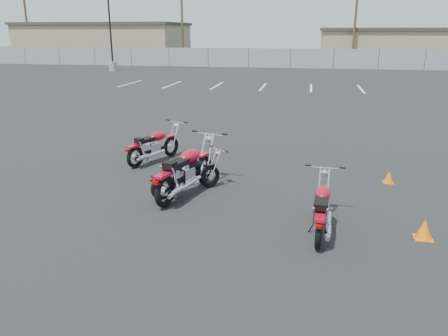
% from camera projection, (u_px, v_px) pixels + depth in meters
% --- Properties ---
extents(ground, '(120.00, 120.00, 0.00)m').
position_uv_depth(ground, '(209.00, 207.00, 8.82)').
color(ground, black).
rests_on(ground, ground).
extents(motorcycle_front_red, '(1.21, 1.94, 0.98)m').
position_uv_depth(motorcycle_front_red, '(154.00, 146.00, 11.73)').
color(motorcycle_front_red, black).
rests_on(motorcycle_front_red, ground).
extents(motorcycle_second_black, '(1.48, 1.55, 0.88)m').
position_uv_depth(motorcycle_second_black, '(187.00, 176.00, 9.45)').
color(motorcycle_second_black, black).
rests_on(motorcycle_second_black, ground).
extents(motorcycle_third_red, '(1.11, 2.35, 1.16)m').
position_uv_depth(motorcycle_third_red, '(186.00, 171.00, 9.34)').
color(motorcycle_third_red, black).
rests_on(motorcycle_third_red, ground).
extents(motorcycle_rear_red, '(0.75, 1.93, 0.94)m').
position_uv_depth(motorcycle_rear_red, '(322.00, 209.00, 7.62)').
color(motorcycle_rear_red, black).
rests_on(motorcycle_rear_red, ground).
extents(training_cone_near, '(0.23, 0.23, 0.28)m').
position_uv_depth(training_cone_near, '(389.00, 177.00, 10.18)').
color(training_cone_near, orange).
rests_on(training_cone_near, ground).
extents(training_cone_far, '(0.30, 0.30, 0.35)m').
position_uv_depth(training_cone_far, '(424.00, 229.00, 7.43)').
color(training_cone_far, orange).
rests_on(training_cone_far, ground).
extents(light_pole_west, '(0.80, 0.70, 9.14)m').
position_uv_depth(light_pole_west, '(111.00, 44.00, 37.87)').
color(light_pole_west, gray).
rests_on(light_pole_west, ground).
extents(chainlink_fence, '(80.06, 0.06, 1.80)m').
position_uv_depth(chainlink_fence, '(290.00, 58.00, 41.33)').
color(chainlink_fence, gray).
rests_on(chainlink_fence, ground).
extents(tan_building_west, '(18.40, 10.40, 4.30)m').
position_uv_depth(tan_building_west, '(106.00, 42.00, 51.47)').
color(tan_building_west, '#9B8964').
rests_on(tan_building_west, ground).
extents(tan_building_east, '(14.40, 9.40, 3.70)m').
position_uv_depth(tan_building_east, '(387.00, 45.00, 47.67)').
color(tan_building_east, '#9B8964').
rests_on(tan_building_east, ground).
extents(utility_pole_a, '(1.80, 0.24, 9.00)m').
position_uv_depth(utility_pole_a, '(26.00, 19.00, 49.34)').
color(utility_pole_a, '#473321').
rests_on(utility_pole_a, ground).
extents(utility_pole_b, '(1.80, 0.24, 9.00)m').
position_uv_depth(utility_pole_b, '(182.00, 18.00, 47.04)').
color(utility_pole_b, '#473321').
rests_on(utility_pole_b, ground).
extents(utility_pole_c, '(1.80, 0.24, 9.00)m').
position_uv_depth(utility_pole_c, '(356.00, 17.00, 42.86)').
color(utility_pole_c, '#473321').
rests_on(utility_pole_c, ground).
extents(parking_line_stripes, '(15.12, 4.00, 0.01)m').
position_uv_depth(parking_line_stripes, '(240.00, 86.00, 28.00)').
color(parking_line_stripes, silver).
rests_on(parking_line_stripes, ground).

